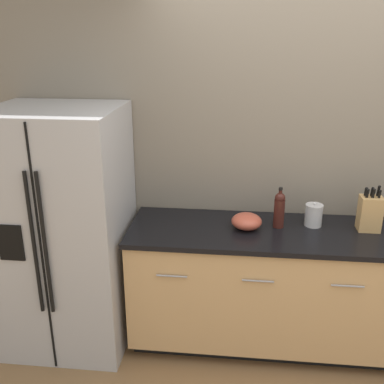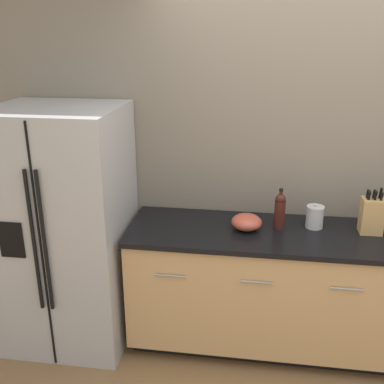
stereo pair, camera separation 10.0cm
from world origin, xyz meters
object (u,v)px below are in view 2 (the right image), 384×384
Objects in this scene: refrigerator at (66,229)px; wine_bottle at (280,210)px; knife_block at (372,215)px; mixing_bowl at (247,222)px; steel_canister at (315,217)px.

wine_bottle is (1.48, 0.12, 0.18)m from refrigerator.
knife_block is (2.08, 0.13, 0.17)m from refrigerator.
knife_block is at bearing 3.69° from refrigerator.
mixing_bowl is at bearing 3.14° from refrigerator.
mixing_bowl is (-0.82, -0.06, -0.07)m from knife_block.
steel_canister is 0.82× the size of mixing_bowl.
refrigerator is 6.03× the size of wine_bottle.
refrigerator reaches higher than knife_block.
mixing_bowl is (-0.46, -0.10, -0.02)m from steel_canister.
mixing_bowl is (-0.22, -0.05, -0.08)m from wine_bottle.
refrigerator reaches higher than mixing_bowl.
refrigerator reaches higher than wine_bottle.
refrigerator is 10.15× the size of steel_canister.
wine_bottle is at bearing 4.66° from refrigerator.
refrigerator is at bearing -176.86° from mixing_bowl.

